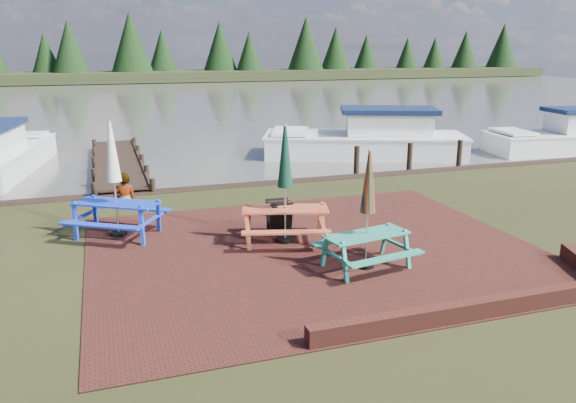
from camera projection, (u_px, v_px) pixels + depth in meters
The scene contains 13 objects.
ground at pixel (333, 268), 10.67m from camera, with size 120.00×120.00×0.00m, color black.
paving at pixel (314, 250), 11.58m from camera, with size 9.00×7.50×0.02m, color #391912.
brick_wall at pixel (514, 297), 9.08m from camera, with size 6.21×1.79×0.30m.
water at pixel (152, 100), 44.51m from camera, with size 120.00×60.00×0.02m, color #49463E.
far_treeline at pixel (128, 54), 70.16m from camera, with size 120.00×10.00×8.10m.
picnic_table_teal at pixel (367, 228), 10.46m from camera, with size 1.85×1.70×2.26m.
picnic_table_red at pixel (285, 203), 11.84m from camera, with size 2.18×2.05×2.52m.
picnic_table_blue at pixel (116, 197), 12.24m from camera, with size 2.43×2.37×2.56m.
chalkboard at pixel (279, 218), 12.37m from camera, with size 0.52×0.51×0.81m.
jetty at pixel (118, 162), 19.89m from camera, with size 1.76×9.08×1.00m.
boat_near at pixel (369, 141), 22.37m from camera, with size 8.34×5.44×2.13m.
boat_far at pixel (569, 138), 23.25m from camera, with size 6.72×3.20×2.02m.
person at pixel (123, 173), 14.79m from camera, with size 0.62×0.40×1.69m, color gray.
Camera 1 is at (-3.97, -9.17, 4.05)m, focal length 35.00 mm.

